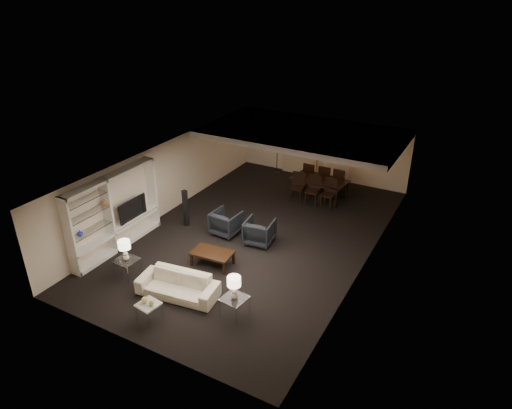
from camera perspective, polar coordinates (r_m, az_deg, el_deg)
The scene contains 35 objects.
floor at distance 14.54m, azimuth 0.00°, elevation -3.89°, with size 11.00×11.00×0.00m, color black.
ceiling at distance 13.45m, azimuth 0.00°, elevation 5.35°, with size 7.00×11.00×0.02m, color silver.
wall_back at distance 18.60m, azimuth 8.22°, elevation 7.03°, with size 7.00×0.02×2.50m, color beige.
wall_front at distance 10.18m, azimuth -15.33°, elevation -11.38°, with size 7.00×0.02×2.50m, color beige.
wall_left at distance 15.78m, azimuth -11.24°, elevation 3.20°, with size 0.02×11.00×2.50m, color beige.
wall_right at distance 12.83m, azimuth 13.86°, elevation -2.73°, with size 0.02×11.00×2.50m, color beige.
ceiling_soffit at distance 16.47m, azimuth 5.92°, elevation 8.83°, with size 7.00×4.00×0.20m, color silver.
curtains at distance 18.86m, azimuth 5.56°, elevation 7.29°, with size 1.50×0.12×2.40m, color beige.
door at distance 18.43m, azimuth 10.18°, elevation 6.03°, with size 0.90×0.05×2.10m, color silver.
painting at distance 17.90m, azimuth 14.54°, elevation 6.68°, with size 0.95×0.04×0.65m, color #142D38.
media_unit at distance 13.99m, azimuth -17.26°, elevation -0.98°, with size 0.38×3.40×2.35m, color white, non-canonical shape.
pendant_light at distance 16.52m, azimuth 6.81°, elevation 7.07°, with size 0.52×0.52×0.24m, color #D8591E.
sofa at distance 11.99m, azimuth -9.77°, elevation -9.90°, with size 2.09×0.82×0.61m, color beige.
coffee_table at distance 13.09m, azimuth -5.46°, elevation -6.70°, with size 1.15×0.67×0.41m, color black, non-canonical shape.
armchair_left at distance 14.50m, azimuth -3.75°, elevation -2.27°, with size 0.83×0.86×0.78m, color black.
armchair_right at distance 13.97m, azimuth 0.43°, elevation -3.40°, with size 0.83×0.86×0.78m, color black.
side_table_left at distance 12.99m, azimuth -15.76°, elevation -7.67°, with size 0.57×0.57×0.54m, color silver, non-canonical shape.
side_table_right at distance 11.21m, azimuth -2.69°, elevation -12.66°, with size 0.57×0.57×0.54m, color white, non-canonical shape.
table_lamp_left at distance 12.69m, azimuth -16.07°, elevation -5.55°, with size 0.33×0.33×0.59m, color beige, non-canonical shape.
table_lamp_right at distance 10.87m, azimuth -2.76°, elevation -10.34°, with size 0.33×0.33×0.59m, color beige, non-canonical shape.
marble_table at distance 11.39m, azimuth -13.19°, elevation -12.94°, with size 0.48×0.48×0.48m, color silver, non-canonical shape.
gold_gourd_a at distance 11.25m, azimuth -13.75°, elevation -11.51°, with size 0.15×0.15×0.15m, color #E9D67B.
gold_gourd_b at distance 11.15m, azimuth -12.96°, elevation -11.89°, with size 0.13×0.13×0.13m, color tan.
television at distance 14.39m, azimuth -15.48°, elevation -0.44°, with size 0.15×1.11×0.64m, color black.
vase_blue at distance 13.26m, azimuth -21.17°, elevation -3.34°, with size 0.17×0.17×0.18m, color #2934B2.
vase_amber at distance 13.61m, azimuth -18.41°, elevation 0.29°, with size 0.17×0.17×0.18m, color #B77D3D.
floor_speaker at distance 15.02m, azimuth -8.80°, elevation -0.45°, with size 0.14×0.14×1.26m, color black.
dining_table at distance 17.09m, azimuth 7.86°, elevation 2.02°, with size 2.01×1.12×0.71m, color black.
chair_nl at distance 16.66m, azimuth 5.16°, elevation 2.17°, with size 0.49×0.49×1.05m, color black, non-canonical shape.
chair_nm at distance 16.46m, azimuth 7.07°, elevation 1.75°, with size 0.49×0.49×1.05m, color black, non-canonical shape.
chair_nr at distance 16.27m, azimuth 9.02°, elevation 1.32°, with size 0.49×0.49×1.05m, color black, non-canonical shape.
chair_fl at distance 17.77m, azimuth 6.87°, elevation 3.67°, with size 0.49×0.49×1.05m, color black, non-canonical shape.
chair_fm at distance 17.58m, azimuth 8.68°, elevation 3.29°, with size 0.49×0.49×1.05m, color black, non-canonical shape.
chair_fr at distance 17.41m, azimuth 10.52°, elevation 2.90°, with size 0.49×0.49×1.05m, color black, non-canonical shape.
floor_lamp at distance 18.93m, azimuth 2.65°, elevation 6.40°, with size 0.25×0.25×1.74m, color black, non-canonical shape.
Camera 1 is at (6.03, -11.02, 7.32)m, focal length 32.00 mm.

